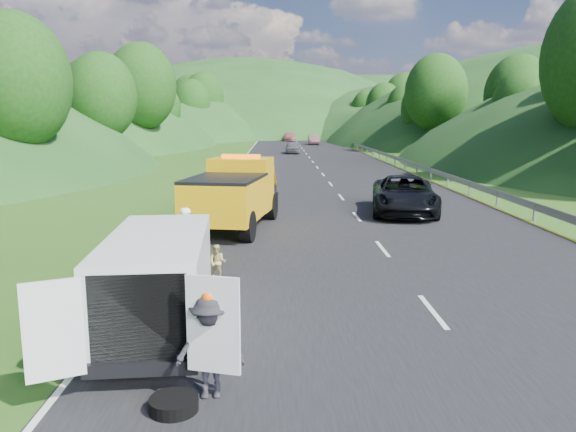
{
  "coord_description": "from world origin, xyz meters",
  "views": [
    {
      "loc": [
        -0.45,
        -13.83,
        4.28
      ],
      "look_at": [
        -0.12,
        3.01,
        1.3
      ],
      "focal_mm": 35.0,
      "sensor_mm": 36.0,
      "label": 1
    }
  ],
  "objects_px": {
    "tow_truck": "(234,194)",
    "worker": "(211,397)",
    "passing_suv": "(404,214)",
    "woman": "(188,270)",
    "child": "(218,280)",
    "white_van": "(159,278)",
    "spare_tire": "(174,412)",
    "suitcase": "(117,273)"
  },
  "relations": [
    {
      "from": "tow_truck",
      "to": "woman",
      "type": "bearing_deg",
      "value": -88.22
    },
    {
      "from": "white_van",
      "to": "passing_suv",
      "type": "distance_m",
      "value": 16.13
    },
    {
      "from": "tow_truck",
      "to": "worker",
      "type": "bearing_deg",
      "value": -77.32
    },
    {
      "from": "passing_suv",
      "to": "woman",
      "type": "bearing_deg",
      "value": -122.06
    },
    {
      "from": "worker",
      "to": "suitcase",
      "type": "bearing_deg",
      "value": 114.07
    },
    {
      "from": "tow_truck",
      "to": "child",
      "type": "xyz_separation_m",
      "value": [
        0.07,
        -7.02,
        -1.37
      ]
    },
    {
      "from": "spare_tire",
      "to": "tow_truck",
      "type": "bearing_deg",
      "value": 90.52
    },
    {
      "from": "child",
      "to": "white_van",
      "type": "bearing_deg",
      "value": -89.88
    },
    {
      "from": "tow_truck",
      "to": "worker",
      "type": "relative_size",
      "value": 4.21
    },
    {
      "from": "tow_truck",
      "to": "woman",
      "type": "distance_m",
      "value": 6.21
    },
    {
      "from": "worker",
      "to": "passing_suv",
      "type": "relative_size",
      "value": 0.27
    },
    {
      "from": "white_van",
      "to": "tow_truck",
      "type": "bearing_deg",
      "value": 81.93
    },
    {
      "from": "tow_truck",
      "to": "worker",
      "type": "distance_m",
      "value": 13.42
    },
    {
      "from": "woman",
      "to": "passing_suv",
      "type": "distance_m",
      "value": 12.39
    },
    {
      "from": "tow_truck",
      "to": "worker",
      "type": "height_order",
      "value": "tow_truck"
    },
    {
      "from": "tow_truck",
      "to": "suitcase",
      "type": "xyz_separation_m",
      "value": [
        -2.53,
        -7.17,
        -1.11
      ]
    },
    {
      "from": "passing_suv",
      "to": "spare_tire",
      "type": "bearing_deg",
      "value": -103.52
    },
    {
      "from": "worker",
      "to": "passing_suv",
      "type": "bearing_deg",
      "value": 64.97
    },
    {
      "from": "suitcase",
      "to": "tow_truck",
      "type": "bearing_deg",
      "value": 70.56
    },
    {
      "from": "woman",
      "to": "passing_suv",
      "type": "relative_size",
      "value": 0.3
    },
    {
      "from": "passing_suv",
      "to": "worker",
      "type": "bearing_deg",
      "value": -102.58
    },
    {
      "from": "white_van",
      "to": "child",
      "type": "distance_m",
      "value": 3.89
    },
    {
      "from": "woman",
      "to": "suitcase",
      "type": "distance_m",
      "value": 2.05
    },
    {
      "from": "white_van",
      "to": "suitcase",
      "type": "bearing_deg",
      "value": 113.43
    },
    {
      "from": "white_van",
      "to": "woman",
      "type": "distance_m",
      "value": 4.81
    },
    {
      "from": "white_van",
      "to": "spare_tire",
      "type": "relative_size",
      "value": 8.08
    },
    {
      "from": "child",
      "to": "worker",
      "type": "distance_m",
      "value": 6.34
    },
    {
      "from": "worker",
      "to": "spare_tire",
      "type": "relative_size",
      "value": 2.23
    },
    {
      "from": "worker",
      "to": "spare_tire",
      "type": "distance_m",
      "value": 0.65
    },
    {
      "from": "white_van",
      "to": "passing_suv",
      "type": "height_order",
      "value": "white_van"
    },
    {
      "from": "child",
      "to": "suitcase",
      "type": "xyz_separation_m",
      "value": [
        -2.6,
        -0.15,
        0.26
      ]
    },
    {
      "from": "worker",
      "to": "spare_tire",
      "type": "xyz_separation_m",
      "value": [
        -0.5,
        -0.42,
        0.0
      ]
    },
    {
      "from": "spare_tire",
      "to": "passing_suv",
      "type": "distance_m",
      "value": 18.5
    },
    {
      "from": "tow_truck",
      "to": "spare_tire",
      "type": "distance_m",
      "value": 13.82
    },
    {
      "from": "worker",
      "to": "suitcase",
      "type": "height_order",
      "value": "worker"
    },
    {
      "from": "passing_suv",
      "to": "suitcase",
      "type": "bearing_deg",
      "value": -123.93
    },
    {
      "from": "suitcase",
      "to": "spare_tire",
      "type": "xyz_separation_m",
      "value": [
        2.65,
        -6.58,
        -0.26
      ]
    },
    {
      "from": "child",
      "to": "tow_truck",
      "type": "bearing_deg",
      "value": 102.48
    },
    {
      "from": "woman",
      "to": "spare_tire",
      "type": "distance_m",
      "value": 7.82
    },
    {
      "from": "woman",
      "to": "suitcase",
      "type": "relative_size",
      "value": 3.43
    },
    {
      "from": "spare_tire",
      "to": "suitcase",
      "type": "bearing_deg",
      "value": 111.96
    },
    {
      "from": "suitcase",
      "to": "passing_suv",
      "type": "height_order",
      "value": "passing_suv"
    }
  ]
}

